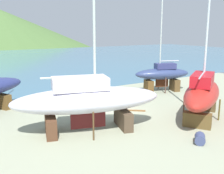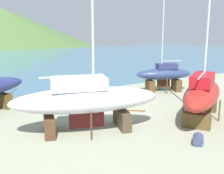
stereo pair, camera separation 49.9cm
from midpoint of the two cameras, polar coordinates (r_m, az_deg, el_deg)
name	(u,v)px [view 2 (the right image)]	position (r m, az deg, el deg)	size (l,w,h in m)	color
ground_plane	(146,124)	(20.83, 7.93, -7.85)	(52.08, 52.08, 0.00)	#979D81
sea_water	(14,61)	(65.00, -19.80, 5.16)	(164.33, 70.46, 0.01)	teal
headland_hill	(5,44)	(143.76, -21.63, 8.45)	(162.49, 162.49, 34.12)	#4B6C36
sailboat_far_slipway	(86,99)	(18.83, -4.83, -2.62)	(10.93, 6.00, 14.72)	#4C3B2B
sailboat_large_starboard	(164,75)	(31.53, 11.41, 2.60)	(6.73, 4.04, 12.16)	brown
sailboat_mid_port	(202,93)	(22.55, 19.17, -1.29)	(9.15, 7.24, 13.72)	brown
worker	(130,98)	(24.90, 4.33, -2.25)	(0.31, 0.48, 1.75)	maroon
barrel_ochre	(198,139)	(18.06, 18.55, -10.48)	(0.65, 0.65, 0.88)	#3A436A
timber_short_skew	(134,111)	(23.92, 5.36, -5.01)	(1.94, 0.19, 0.10)	brown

